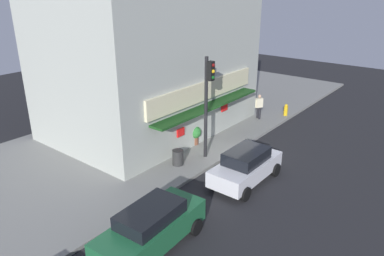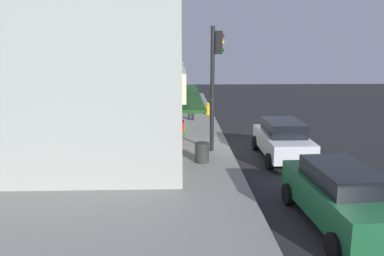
{
  "view_description": "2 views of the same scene",
  "coord_description": "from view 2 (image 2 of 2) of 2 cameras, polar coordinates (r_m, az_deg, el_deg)",
  "views": [
    {
      "loc": [
        -15.37,
        -9.68,
        8.81
      ],
      "look_at": [
        -0.39,
        2.24,
        1.28
      ],
      "focal_mm": 34.56,
      "sensor_mm": 36.0,
      "label": 1
    },
    {
      "loc": [
        -17.08,
        2.29,
        4.76
      ],
      "look_at": [
        -1.62,
        1.78,
        1.34
      ],
      "focal_mm": 35.48,
      "sensor_mm": 36.0,
      "label": 2
    }
  ],
  "objects": [
    {
      "name": "potted_plant_by_doorway",
      "position": [
        17.51,
        -2.0,
        -0.58
      ],
      "size": [
        0.73,
        0.73,
        1.11
      ],
      "color": "brown",
      "rests_on": "sidewalk"
    },
    {
      "name": "pedestrian",
      "position": [
        23.48,
        -0.18,
        3.48
      ],
      "size": [
        0.56,
        0.45,
        1.7
      ],
      "color": "black",
      "rests_on": "sidewalk"
    },
    {
      "name": "traffic_light",
      "position": [
        16.24,
        3.45,
        8.27
      ],
      "size": [
        0.32,
        0.58,
        5.35
      ],
      "color": "black",
      "rests_on": "sidewalk"
    },
    {
      "name": "fire_hydrant",
      "position": [
        25.35,
        2.37,
        2.91
      ],
      "size": [
        0.51,
        0.27,
        0.83
      ],
      "color": "gold",
      "rests_on": "sidewalk"
    },
    {
      "name": "corner_building",
      "position": [
        18.13,
        -14.73,
        10.44
      ],
      "size": [
        12.17,
        8.96,
        8.19
      ],
      "color": "#ADB2A8",
      "rests_on": "sidewalk"
    },
    {
      "name": "parked_car_white",
      "position": [
        16.44,
        13.45,
        -1.68
      ],
      "size": [
        4.07,
        1.95,
        1.63
      ],
      "color": "silver",
      "rests_on": "ground_plane"
    },
    {
      "name": "ground_plane",
      "position": [
        17.88,
        5.53,
        -3.02
      ],
      "size": [
        57.83,
        57.83,
        0.0
      ],
      "primitive_type": "plane",
      "color": "#232326"
    },
    {
      "name": "sidewalk",
      "position": [
        18.01,
        -12.41,
        -2.89
      ],
      "size": [
        38.56,
        11.18,
        0.16
      ],
      "primitive_type": "cube",
      "color": "gray",
      "rests_on": "ground_plane"
    },
    {
      "name": "trash_can",
      "position": [
        15.11,
        1.52,
        -3.69
      ],
      "size": [
        0.56,
        0.56,
        0.79
      ],
      "primitive_type": "cylinder",
      "color": "#2D2D2D",
      "rests_on": "sidewalk"
    },
    {
      "name": "parked_car_green",
      "position": [
        10.82,
        21.36,
        -9.5
      ],
      "size": [
        4.47,
        2.1,
        1.67
      ],
      "color": "#1E6038",
      "rests_on": "ground_plane"
    }
  ]
}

